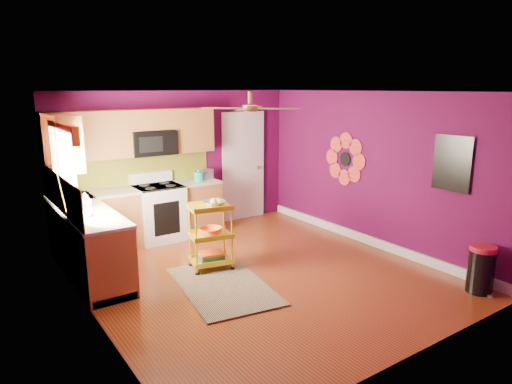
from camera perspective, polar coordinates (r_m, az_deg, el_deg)
ground at (r=6.51m, az=0.30°, el=-10.13°), size 5.00×5.00×0.00m
room_envelope at (r=6.08m, az=0.52°, el=4.24°), size 4.54×5.04×2.52m
lower_cabinets at (r=7.36m, az=-16.67°, el=-4.34°), size 2.81×2.31×0.94m
electric_range at (r=7.92m, az=-12.04°, el=-2.48°), size 0.76×0.66×1.13m
upper_cabinetry at (r=7.45m, az=-17.45°, el=6.56°), size 2.80×2.30×1.26m
left_window at (r=6.14m, az=-22.97°, el=4.29°), size 0.08×1.35×1.08m
panel_door at (r=8.92m, az=-1.62°, el=3.10°), size 0.95×0.11×2.15m
right_wall_art at (r=7.36m, az=16.31°, el=3.76°), size 0.04×2.74×1.04m
ceiling_fan at (r=6.16m, az=-0.76°, el=10.51°), size 1.01×1.01×0.26m
shag_rug at (r=6.12m, az=-4.12°, el=-11.61°), size 1.31×1.86×0.02m
rolling_cart at (r=6.51m, az=-5.62°, el=-5.16°), size 0.65×0.53×1.04m
trash_can at (r=6.51m, az=26.31°, el=-8.64°), size 0.40×0.40×0.62m
teal_kettle at (r=8.11m, az=-7.16°, el=1.98°), size 0.18×0.18×0.21m
toaster at (r=8.24m, az=-6.24°, el=2.23°), size 0.22×0.15×0.18m
soap_bottle_a at (r=6.67m, az=-20.25°, el=-1.12°), size 0.08×0.08×0.17m
soap_bottle_b at (r=6.84m, az=-20.57°, el=-0.77°), size 0.14×0.14×0.18m
counter_dish at (r=7.18m, az=-21.26°, el=-0.68°), size 0.26×0.26×0.06m
counter_cup at (r=6.21m, az=-20.23°, el=-2.46°), size 0.13×0.13×0.10m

